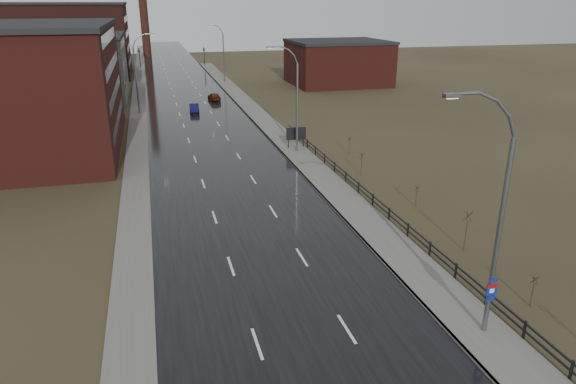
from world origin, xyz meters
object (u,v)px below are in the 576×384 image
streetlight_main (495,222)px  car_near (194,108)px  billboard (296,134)px  car_far (214,97)px

streetlight_main → car_near: (-8.57, 58.59, -5.42)m
streetlight_main → billboard: 35.71m
streetlight_main → billboard: (0.63, 35.43, -4.39)m
car_near → car_far: (4.12, 9.03, 0.04)m
billboard → car_near: (-9.20, 23.16, -1.04)m
billboard → car_far: size_ratio=0.62×
billboard → car_near: size_ratio=0.64×
billboard → car_far: billboard is taller
billboard → car_far: (-5.07, 32.19, -1.00)m
billboard → car_far: 32.60m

